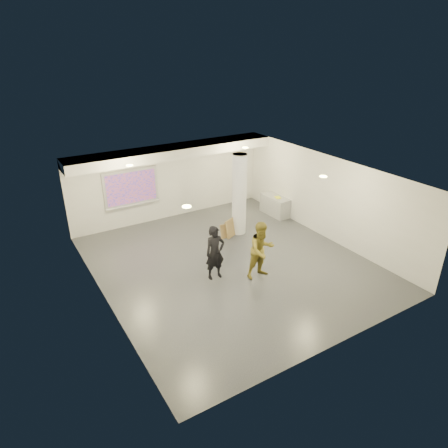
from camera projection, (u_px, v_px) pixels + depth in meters
floor at (230, 264)px, 12.88m from camera, size 8.00×9.00×0.01m
ceiling at (231, 174)px, 11.62m from camera, size 8.00×9.00×0.01m
wall_back at (170, 181)px, 15.73m from camera, size 8.00×0.01×3.00m
wall_front at (340, 293)px, 8.76m from camera, size 8.00×0.01×3.00m
wall_left at (101, 254)px, 10.35m from camera, size 0.01×9.00×3.00m
wall_right at (326, 197)px, 14.15m from camera, size 0.01×9.00×3.00m
soffit_band at (174, 151)px, 14.76m from camera, size 8.00×1.10×0.36m
downlight_nw at (129, 165)px, 12.52m from camera, size 0.22×0.22×0.02m
downlight_ne at (245, 148)px, 14.61m from camera, size 0.22×0.22×0.02m
downlight_sw at (187, 207)px, 9.42m from camera, size 0.22×0.22×0.02m
downlight_se at (323, 176)px, 11.51m from camera, size 0.22×0.22×0.02m
column at (239, 195)px, 14.35m from camera, size 0.52×0.52×3.00m
projection_screen at (131, 188)px, 14.93m from camera, size 2.10×0.13×1.42m
credenza at (275, 205)px, 16.38m from camera, size 0.60×1.35×0.78m
postit_pad at (278, 197)px, 16.09m from camera, size 0.26×0.31×0.03m
cardboard_back at (231, 228)px, 14.56m from camera, size 0.63×0.43×0.67m
cardboard_front at (226, 231)px, 14.51m from camera, size 0.47×0.19×0.51m
woman at (215, 253)px, 11.79m from camera, size 0.64×0.44×1.68m
man at (262, 250)px, 11.83m from camera, size 0.87×0.68×1.79m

